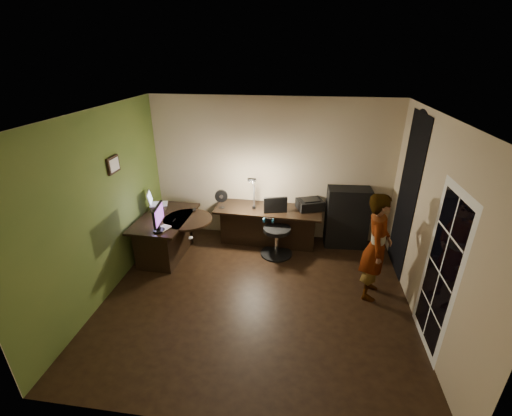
# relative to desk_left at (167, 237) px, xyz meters

# --- Properties ---
(floor) EXTENTS (4.50, 4.00, 0.01)m
(floor) POSITION_rel_desk_left_xyz_m (1.73, -0.93, -0.39)
(floor) COLOR black
(floor) RESTS_ON ground
(ceiling) EXTENTS (4.50, 4.00, 0.01)m
(ceiling) POSITION_rel_desk_left_xyz_m (1.73, -0.93, 2.32)
(ceiling) COLOR silver
(ceiling) RESTS_ON floor
(wall_back) EXTENTS (4.50, 0.01, 2.70)m
(wall_back) POSITION_rel_desk_left_xyz_m (1.73, 1.07, 0.96)
(wall_back) COLOR tan
(wall_back) RESTS_ON floor
(wall_front) EXTENTS (4.50, 0.01, 2.70)m
(wall_front) POSITION_rel_desk_left_xyz_m (1.73, -2.94, 0.96)
(wall_front) COLOR tan
(wall_front) RESTS_ON floor
(wall_left) EXTENTS (0.01, 4.00, 2.70)m
(wall_left) POSITION_rel_desk_left_xyz_m (-0.52, -0.93, 0.96)
(wall_left) COLOR tan
(wall_left) RESTS_ON floor
(wall_right) EXTENTS (0.01, 4.00, 2.70)m
(wall_right) POSITION_rel_desk_left_xyz_m (3.99, -0.93, 0.96)
(wall_right) COLOR tan
(wall_right) RESTS_ON floor
(green_wall_overlay) EXTENTS (0.00, 4.00, 2.70)m
(green_wall_overlay) POSITION_rel_desk_left_xyz_m (-0.51, -0.93, 0.96)
(green_wall_overlay) COLOR #485D23
(green_wall_overlay) RESTS_ON floor
(arched_doorway) EXTENTS (0.01, 0.90, 2.60)m
(arched_doorway) POSITION_rel_desk_left_xyz_m (3.97, 0.22, 0.91)
(arched_doorway) COLOR black
(arched_doorway) RESTS_ON floor
(french_door) EXTENTS (0.02, 0.92, 2.10)m
(french_door) POSITION_rel_desk_left_xyz_m (3.97, -1.48, 0.66)
(french_door) COLOR white
(french_door) RESTS_ON floor
(framed_picture) EXTENTS (0.04, 0.30, 0.25)m
(framed_picture) POSITION_rel_desk_left_xyz_m (-0.49, -0.48, 1.46)
(framed_picture) COLOR black
(framed_picture) RESTS_ON wall_left
(desk_left) EXTENTS (0.88, 1.38, 0.78)m
(desk_left) POSITION_rel_desk_left_xyz_m (0.00, 0.00, 0.00)
(desk_left) COLOR black
(desk_left) RESTS_ON floor
(desk_right) EXTENTS (1.99, 0.78, 0.73)m
(desk_right) POSITION_rel_desk_left_xyz_m (1.73, 0.69, -0.02)
(desk_right) COLOR black
(desk_right) RESTS_ON floor
(cabinet) EXTENTS (0.79, 0.42, 1.15)m
(cabinet) POSITION_rel_desk_left_xyz_m (3.19, 0.85, 0.19)
(cabinet) COLOR black
(cabinet) RESTS_ON floor
(laptop_stand) EXTENTS (0.26, 0.22, 0.10)m
(laptop_stand) POSITION_rel_desk_left_xyz_m (-0.20, 0.26, 0.45)
(laptop_stand) COLOR silver
(laptop_stand) RESTS_ON desk_left
(laptop) EXTENTS (0.40, 0.39, 0.22)m
(laptop) POSITION_rel_desk_left_xyz_m (-0.20, 0.26, 0.62)
(laptop) COLOR silver
(laptop) RESTS_ON laptop_stand
(monitor) EXTENTS (0.15, 0.48, 0.31)m
(monitor) POSITION_rel_desk_left_xyz_m (0.11, -0.50, 0.56)
(monitor) COLOR black
(monitor) RESTS_ON desk_left
(mouse) EXTENTS (0.08, 0.11, 0.04)m
(mouse) POSITION_rel_desk_left_xyz_m (0.69, -0.69, 0.42)
(mouse) COLOR silver
(mouse) RESTS_ON desk_left
(phone) EXTENTS (0.09, 0.13, 0.01)m
(phone) POSITION_rel_desk_left_xyz_m (0.42, 0.34, 0.41)
(phone) COLOR black
(phone) RESTS_ON desk_left
(pen) EXTENTS (0.02, 0.12, 0.01)m
(pen) POSITION_rel_desk_left_xyz_m (0.22, -0.13, 0.41)
(pen) COLOR black
(pen) RESTS_ON desk_left
(speaker) EXTENTS (0.09, 0.09, 0.19)m
(speaker) POSITION_rel_desk_left_xyz_m (0.08, -0.47, 0.50)
(speaker) COLOR black
(speaker) RESTS_ON desk_left
(notepad) EXTENTS (0.22, 0.26, 0.01)m
(notepad) POSITION_rel_desk_left_xyz_m (0.15, -0.42, 0.41)
(notepad) COLOR silver
(notepad) RESTS_ON desk_left
(desk_fan) EXTENTS (0.26, 0.18, 0.36)m
(desk_fan) POSITION_rel_desk_left_xyz_m (0.87, 0.62, 0.52)
(desk_fan) COLOR black
(desk_fan) RESTS_ON desk_right
(headphones) EXTENTS (0.21, 0.12, 0.09)m
(headphones) POSITION_rel_desk_left_xyz_m (1.79, 0.15, 0.39)
(headphones) COLOR #1D5C86
(headphones) RESTS_ON desk_right
(printer) EXTENTS (0.55, 0.49, 0.20)m
(printer) POSITION_rel_desk_left_xyz_m (2.49, 0.80, 0.44)
(printer) COLOR black
(printer) RESTS_ON desk_right
(desk_lamp) EXTENTS (0.29, 0.38, 0.73)m
(desk_lamp) POSITION_rel_desk_left_xyz_m (1.47, 0.66, 0.71)
(desk_lamp) COLOR black
(desk_lamp) RESTS_ON desk_right
(office_chair) EXTENTS (0.70, 0.70, 1.03)m
(office_chair) POSITION_rel_desk_left_xyz_m (1.93, 0.32, 0.13)
(office_chair) COLOR black
(office_chair) RESTS_ON floor
(person) EXTENTS (0.52, 0.67, 1.65)m
(person) POSITION_rel_desk_left_xyz_m (3.44, -0.60, 0.44)
(person) COLOR #D8A88C
(person) RESTS_ON floor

